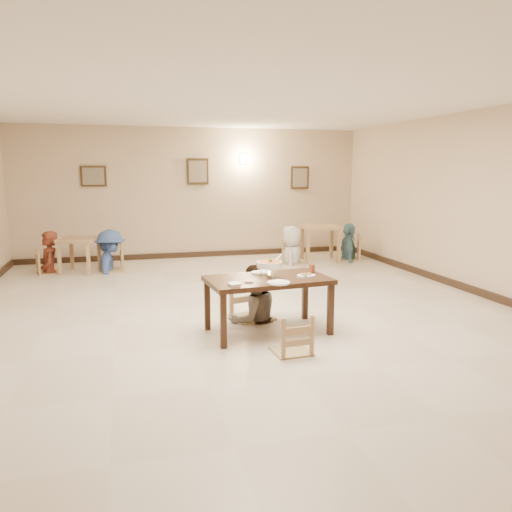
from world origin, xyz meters
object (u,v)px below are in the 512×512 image
object	(u,v)px
bg_chair_rl	(292,243)
bg_table_left	(79,245)
chair_near	(292,315)
bg_chair_lr	(110,246)
chair_far	(252,281)
drink_glass	(312,268)
curry_warmer	(269,265)
bg_diner_b	(109,230)
bg_chair_rr	(349,236)
bg_diner_a	(47,231)
main_table	(268,284)
main_diner	(253,265)
bg_table_right	(320,231)
bg_chair_ll	(48,250)
bg_diner_d	(349,223)
bg_diner_c	(292,226)

from	to	relation	value
bg_chair_rl	bg_table_left	bearing A→B (deg)	106.28
chair_near	bg_chair_lr	size ratio (longest dim) A/B	0.83
chair_far	drink_glass	xyz separation A→B (m)	(0.68, -0.47, 0.23)
curry_warmer	bg_diner_b	bearing A→B (deg)	113.71
bg_chair_rl	bg_chair_rr	xyz separation A→B (m)	(1.40, 0.05, 0.09)
drink_glass	bg_chair_rr	bearing A→B (deg)	59.13
bg_chair_rr	bg_diner_a	size ratio (longest dim) A/B	0.64
main_table	main_diner	distance (m)	0.58
main_diner	bg_chair_rl	bearing A→B (deg)	-130.77
bg_table_right	bg_diner_b	size ratio (longest dim) A/B	0.56
bg_chair_ll	bg_table_right	bearing A→B (deg)	-105.90
bg_chair_lr	bg_chair_rl	distance (m)	3.86
bg_chair_rl	bg_diner_d	world-z (taller)	bg_diner_d
chair_far	drink_glass	distance (m)	0.86
bg_diner_c	main_diner	bearing A→B (deg)	-2.58
bg_diner_c	bg_table_right	bearing A→B (deg)	119.28
bg_diner_b	bg_chair_rl	bearing A→B (deg)	-89.20
drink_glass	bg_chair_lr	xyz separation A→B (m)	(-2.64, 4.45, -0.26)
main_diner	bg_chair_ll	distance (m)	5.16
chair_near	bg_diner_b	xyz separation A→B (m)	(-2.05, 5.35, 0.42)
chair_near	bg_chair_rr	xyz separation A→B (m)	(3.21, 5.28, 0.11)
curry_warmer	bg_diner_a	distance (m)	5.63
bg_chair_rr	bg_diner_d	distance (m)	0.30
bg_chair_lr	bg_chair_rr	bearing A→B (deg)	85.52
main_diner	bg_chair_lr	world-z (taller)	main_diner
bg_diner_b	bg_diner_d	size ratio (longest dim) A/B	1.01
bg_chair_ll	bg_diner_c	size ratio (longest dim) A/B	0.57
bg_chair_ll	bg_diner_c	xyz separation A→B (m)	(5.04, -0.17, 0.36)
bg_table_right	bg_diner_c	bearing A→B (deg)	-174.04
main_table	bg_table_left	world-z (taller)	main_table
bg_chair_ll	bg_diner_d	bearing A→B (deg)	-105.97
bg_table_right	drink_glass	bearing A→B (deg)	-113.56
curry_warmer	bg_chair_ll	distance (m)	5.65
bg_table_left	bg_diner_a	size ratio (longest dim) A/B	0.52
main_diner	bg_chair_ll	size ratio (longest dim) A/B	1.66
chair_far	chair_near	size ratio (longest dim) A/B	1.25
chair_near	main_diner	world-z (taller)	main_diner
main_table	chair_near	bearing A→B (deg)	-91.20
drink_glass	bg_chair_ll	size ratio (longest dim) A/B	0.16
bg_chair_rl	bg_diner_c	world-z (taller)	bg_diner_c
bg_chair_rr	bg_diner_d	world-z (taller)	bg_diner_d
chair_far	bg_diner_c	size ratio (longest dim) A/B	0.66
chair_near	bg_chair_rl	size ratio (longest dim) A/B	0.95
chair_far	bg_table_right	distance (m)	4.71
chair_far	bg_table_left	bearing A→B (deg)	109.24
curry_warmer	bg_diner_a	size ratio (longest dim) A/B	0.21
curry_warmer	bg_chair_ll	size ratio (longest dim) A/B	0.38
chair_far	bg_diner_c	world-z (taller)	bg_diner_c
bg_chair_rl	bg_diner_a	size ratio (longest dim) A/B	0.54
curry_warmer	bg_diner_c	xyz separation A→B (m)	(1.84, 4.46, -0.05)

